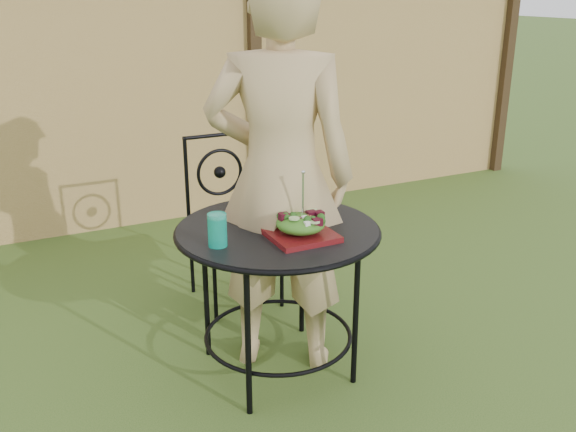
{
  "coord_description": "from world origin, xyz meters",
  "views": [
    {
      "loc": [
        -0.7,
        -2.5,
        1.74
      ],
      "look_at": [
        0.51,
        -0.04,
        0.75
      ],
      "focal_mm": 40.0,
      "sensor_mm": 36.0,
      "label": 1
    }
  ],
  "objects_px": {
    "diner": "(280,178)",
    "patio_chair": "(231,215)",
    "patio_table": "(278,256)",
    "salad_plate": "(301,235)"
  },
  "relations": [
    {
      "from": "patio_table",
      "to": "diner",
      "type": "bearing_deg",
      "value": 56.88
    },
    {
      "from": "salad_plate",
      "to": "patio_chair",
      "type": "bearing_deg",
      "value": 87.0
    },
    {
      "from": "patio_chair",
      "to": "patio_table",
      "type": "bearing_deg",
      "value": -96.17
    },
    {
      "from": "diner",
      "to": "patio_chair",
      "type": "bearing_deg",
      "value": -62.12
    },
    {
      "from": "patio_chair",
      "to": "salad_plate",
      "type": "bearing_deg",
      "value": -93.0
    },
    {
      "from": "patio_table",
      "to": "salad_plate",
      "type": "relative_size",
      "value": 3.42
    },
    {
      "from": "patio_table",
      "to": "patio_chair",
      "type": "xyz_separation_m",
      "value": [
        0.09,
        0.82,
        -0.08
      ]
    },
    {
      "from": "patio_table",
      "to": "diner",
      "type": "distance_m",
      "value": 0.35
    },
    {
      "from": "patio_table",
      "to": "diner",
      "type": "height_order",
      "value": "diner"
    },
    {
      "from": "patio_chair",
      "to": "diner",
      "type": "height_order",
      "value": "diner"
    }
  ]
}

